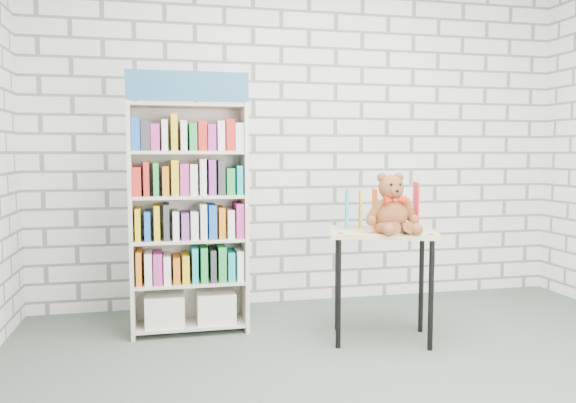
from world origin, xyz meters
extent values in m
plane|color=#435044|center=(0.00, 0.00, 0.00)|extent=(4.50, 4.50, 0.00)
cube|color=silver|center=(0.00, 2.00, 1.40)|extent=(4.50, 0.02, 2.80)
cube|color=beige|center=(-1.41, 1.35, 0.80)|extent=(0.03, 0.31, 1.59)
cube|color=beige|center=(-0.64, 1.35, 0.80)|extent=(0.03, 0.31, 1.59)
cube|color=beige|center=(-1.03, 1.49, 0.80)|extent=(0.80, 0.02, 1.59)
cube|color=#295F84|center=(-1.03, 1.21, 1.69)|extent=(0.80, 0.02, 0.19)
cube|color=beige|center=(-1.03, 1.35, 0.05)|extent=(0.74, 0.29, 0.02)
cube|color=beige|center=(-1.03, 1.35, 0.35)|extent=(0.74, 0.29, 0.02)
cube|color=beige|center=(-1.03, 1.35, 0.65)|extent=(0.74, 0.29, 0.02)
cube|color=beige|center=(-1.03, 1.35, 0.96)|extent=(0.74, 0.29, 0.02)
cube|color=beige|center=(-1.03, 1.35, 1.26)|extent=(0.74, 0.29, 0.02)
cube|color=beige|center=(-1.03, 1.35, 1.57)|extent=(0.74, 0.29, 0.02)
cube|color=silver|center=(-1.20, 1.35, 0.17)|extent=(0.27, 0.25, 0.21)
cube|color=silver|center=(-0.85, 1.35, 0.17)|extent=(0.27, 0.25, 0.21)
cube|color=green|center=(-1.03, 1.34, 0.47)|extent=(0.74, 0.25, 0.21)
cube|color=orange|center=(-1.03, 1.34, 0.77)|extent=(0.74, 0.25, 0.21)
cube|color=#BF338C|center=(-1.03, 1.34, 1.07)|extent=(0.74, 0.25, 0.21)
cube|color=#19A5B2|center=(-1.03, 1.34, 1.37)|extent=(0.74, 0.25, 0.21)
cube|color=tan|center=(0.22, 0.90, 0.73)|extent=(0.80, 0.66, 0.03)
cylinder|color=black|center=(-0.11, 0.80, 0.36)|extent=(0.03, 0.03, 0.71)
cylinder|color=black|center=(-0.01, 1.16, 0.36)|extent=(0.03, 0.03, 0.71)
cylinder|color=black|center=(0.45, 0.63, 0.36)|extent=(0.03, 0.03, 0.71)
cylinder|color=black|center=(0.55, 0.99, 0.36)|extent=(0.03, 0.03, 0.71)
cylinder|color=black|center=(-0.10, 0.81, 0.74)|extent=(0.05, 0.05, 0.01)
cylinder|color=black|center=(0.44, 0.65, 0.74)|extent=(0.05, 0.05, 0.01)
cube|color=teal|center=(0.03, 1.07, 0.89)|extent=(0.08, 0.21, 0.29)
cube|color=yellow|center=(0.12, 1.04, 0.89)|extent=(0.08, 0.21, 0.29)
cube|color=#FF611B|center=(0.21, 1.02, 0.89)|extent=(0.08, 0.21, 0.29)
cube|color=black|center=(0.30, 0.99, 0.89)|extent=(0.08, 0.21, 0.29)
cube|color=white|center=(0.39, 0.96, 0.89)|extent=(0.08, 0.21, 0.29)
cube|color=red|center=(0.48, 0.94, 0.89)|extent=(0.08, 0.21, 0.29)
ellipsoid|color=maroon|center=(0.23, 0.80, 0.86)|extent=(0.23, 0.19, 0.23)
sphere|color=maroon|center=(0.23, 0.80, 1.03)|extent=(0.16, 0.16, 0.16)
sphere|color=maroon|center=(0.17, 0.81, 1.10)|extent=(0.06, 0.06, 0.06)
sphere|color=maroon|center=(0.29, 0.81, 1.10)|extent=(0.06, 0.06, 0.06)
sphere|color=maroon|center=(0.23, 0.73, 1.01)|extent=(0.07, 0.07, 0.07)
sphere|color=black|center=(0.21, 0.73, 1.05)|extent=(0.02, 0.02, 0.02)
sphere|color=black|center=(0.26, 0.73, 1.05)|extent=(0.02, 0.02, 0.02)
sphere|color=black|center=(0.24, 0.70, 1.02)|extent=(0.02, 0.02, 0.02)
cylinder|color=maroon|center=(0.12, 0.78, 0.89)|extent=(0.11, 0.09, 0.16)
cylinder|color=maroon|center=(0.35, 0.78, 0.89)|extent=(0.12, 0.09, 0.16)
sphere|color=maroon|center=(0.09, 0.76, 0.83)|extent=(0.07, 0.07, 0.07)
sphere|color=maroon|center=(0.38, 0.77, 0.83)|extent=(0.07, 0.07, 0.07)
cylinder|color=maroon|center=(0.17, 0.69, 0.79)|extent=(0.12, 0.18, 0.09)
cylinder|color=maroon|center=(0.30, 0.69, 0.79)|extent=(0.12, 0.18, 0.09)
sphere|color=maroon|center=(0.14, 0.61, 0.78)|extent=(0.08, 0.08, 0.08)
sphere|color=maroon|center=(0.33, 0.61, 0.78)|extent=(0.08, 0.08, 0.08)
cone|color=red|center=(0.20, 0.74, 0.96)|extent=(0.07, 0.06, 0.06)
cone|color=red|center=(0.27, 0.74, 0.96)|extent=(0.07, 0.06, 0.06)
sphere|color=red|center=(0.23, 0.73, 0.96)|extent=(0.03, 0.03, 0.03)
camera|label=1|loc=(-1.20, -2.57, 1.25)|focal=35.00mm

